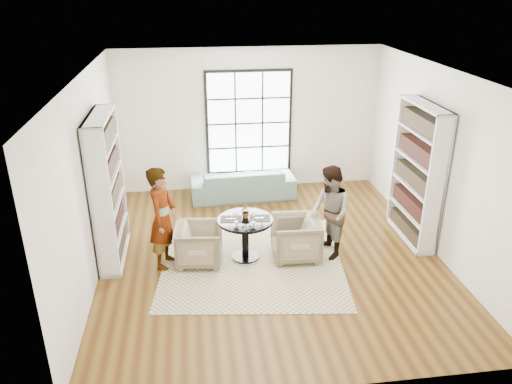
{
  "coord_description": "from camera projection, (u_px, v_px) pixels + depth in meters",
  "views": [
    {
      "loc": [
        -1.21,
        -7.14,
        4.28
      ],
      "look_at": [
        -0.19,
        0.4,
        0.98
      ],
      "focal_mm": 35.0,
      "sensor_mm": 36.0,
      "label": 1
    }
  ],
  "objects": [
    {
      "name": "flower_centerpiece",
      "position": [
        246.0,
        211.0,
        7.99
      ],
      "size": [
        0.2,
        0.17,
        0.21
      ],
      "primitive_type": "imported",
      "rotation": [
        0.0,
        0.0,
        0.04
      ],
      "color": "gray",
      "rests_on": "pedestal_table"
    },
    {
      "name": "armchair_right",
      "position": [
        296.0,
        238.0,
        8.14
      ],
      "size": [
        0.8,
        0.78,
        0.7
      ],
      "primitive_type": "imported",
      "rotation": [
        0.0,
        0.0,
        -1.61
      ],
      "color": "tan",
      "rests_on": "ground"
    },
    {
      "name": "pedestal_table",
      "position": [
        245.0,
        230.0,
        8.05
      ],
      "size": [
        0.89,
        0.89,
        0.71
      ],
      "rotation": [
        0.0,
        0.0,
        -0.13
      ],
      "color": "black",
      "rests_on": "ground"
    },
    {
      "name": "room_shell",
      "position": [
        266.0,
        173.0,
        8.34
      ],
      "size": [
        6.0,
        6.01,
        6.0
      ],
      "color": "silver",
      "rests_on": "ground"
    },
    {
      "name": "placemat_right",
      "position": [
        260.0,
        218.0,
        7.99
      ],
      "size": [
        0.37,
        0.3,
        0.01
      ],
      "primitive_type": "cube",
      "rotation": [
        0.0,
        0.0,
        -0.13
      ],
      "color": "black",
      "rests_on": "pedestal_table"
    },
    {
      "name": "rug",
      "position": [
        253.0,
        260.0,
        8.17
      ],
      "size": [
        3.2,
        3.2,
        0.01
      ],
      "primitive_type": "cube",
      "rotation": [
        0.0,
        0.0,
        -0.12
      ],
      "color": "beige",
      "rests_on": "ground"
    },
    {
      "name": "cutlery_right",
      "position": [
        260.0,
        218.0,
        7.99
      ],
      "size": [
        0.17,
        0.24,
        0.01
      ],
      "primitive_type": null,
      "rotation": [
        0.0,
        0.0,
        -0.13
      ],
      "color": "silver",
      "rests_on": "placemat_right"
    },
    {
      "name": "armchair_left",
      "position": [
        200.0,
        244.0,
        7.99
      ],
      "size": [
        0.79,
        0.78,
        0.65
      ],
      "primitive_type": "imported",
      "rotation": [
        0.0,
        0.0,
        1.46
      ],
      "color": "tan",
      "rests_on": "ground"
    },
    {
      "name": "person_right",
      "position": [
        330.0,
        213.0,
        8.03
      ],
      "size": [
        0.69,
        0.83,
        1.55
      ],
      "primitive_type": "imported",
      "rotation": [
        0.0,
        0.0,
        -1.43
      ],
      "color": "gray",
      "rests_on": "ground"
    },
    {
      "name": "wine_glass_right",
      "position": [
        253.0,
        215.0,
        7.8
      ],
      "size": [
        0.09,
        0.09,
        0.19
      ],
      "color": "silver",
      "rests_on": "pedestal_table"
    },
    {
      "name": "person_left",
      "position": [
        163.0,
        218.0,
        7.72
      ],
      "size": [
        0.57,
        0.7,
        1.67
      ],
      "primitive_type": "imported",
      "rotation": [
        0.0,
        0.0,
        1.26
      ],
      "color": "gray",
      "rests_on": "ground"
    },
    {
      "name": "placemat_left",
      "position": [
        231.0,
        219.0,
        7.96
      ],
      "size": [
        0.37,
        0.3,
        0.01
      ],
      "primitive_type": "cube",
      "rotation": [
        0.0,
        0.0,
        -0.13
      ],
      "color": "black",
      "rests_on": "pedestal_table"
    },
    {
      "name": "wine_glass_left",
      "position": [
        236.0,
        214.0,
        7.82
      ],
      "size": [
        0.09,
        0.09,
        0.19
      ],
      "color": "silver",
      "rests_on": "pedestal_table"
    },
    {
      "name": "cutlery_left",
      "position": [
        231.0,
        219.0,
        7.96
      ],
      "size": [
        0.17,
        0.24,
        0.01
      ],
      "primitive_type": null,
      "rotation": [
        0.0,
        0.0,
        -0.13
      ],
      "color": "silver",
      "rests_on": "placemat_left"
    },
    {
      "name": "sofa",
      "position": [
        243.0,
        183.0,
        10.42
      ],
      "size": [
        2.18,
        0.93,
        0.63
      ],
      "primitive_type": "imported",
      "rotation": [
        0.0,
        0.0,
        3.19
      ],
      "color": "gray",
      "rests_on": "ground"
    },
    {
      "name": "ground",
      "position": [
        271.0,
        254.0,
        8.35
      ],
      "size": [
        6.0,
        6.0,
        0.0
      ],
      "primitive_type": "plane",
      "color": "brown"
    }
  ]
}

